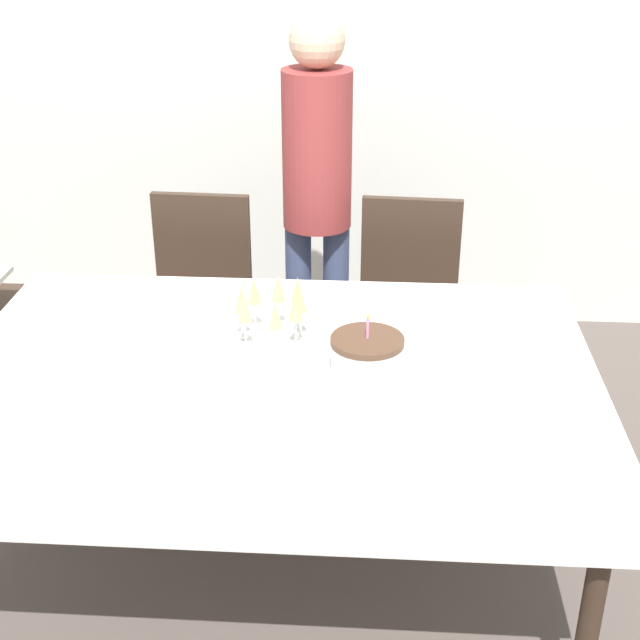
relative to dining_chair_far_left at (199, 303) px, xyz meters
The scene contains 13 objects.
ground_plane 1.15m from the dining_chair_far_left, 65.72° to the right, with size 12.00×12.00×0.00m, color #564C47.
wall_back 1.39m from the dining_chair_far_left, 67.75° to the left, with size 8.00×0.05×2.70m.
dining_table 1.04m from the dining_chair_far_left, 65.72° to the right, with size 1.92×1.23×0.78m.
dining_chair_far_left is the anchor object (origin of this frame).
dining_chair_far_right 0.85m from the dining_chair_far_left, ahead, with size 0.44×0.44×0.95m.
birthday_cake 1.25m from the dining_chair_far_left, 54.78° to the right, with size 0.21×0.21×0.19m.
champagne_tray 0.95m from the dining_chair_far_left, 62.89° to the right, with size 0.32×0.32×0.18m.
plate_stack_main 1.31m from the dining_chair_far_left, 72.89° to the right, with size 0.27×0.27×0.05m.
plate_stack_dessert 1.10m from the dining_chair_far_left, 66.45° to the right, with size 0.20×0.20×0.04m.
cake_knife 1.34m from the dining_chair_far_left, 60.28° to the right, with size 0.30×0.08×0.00m.
fork_pile 1.01m from the dining_chair_far_left, 82.64° to the right, with size 0.17×0.07×0.02m.
napkin_pile 0.86m from the dining_chair_far_left, 79.03° to the right, with size 0.15×0.15×0.01m.
person_standing 0.70m from the dining_chair_far_left, 23.36° to the left, with size 0.28×0.28×1.64m.
Camera 1 is at (0.29, -2.34, 2.07)m, focal length 50.00 mm.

